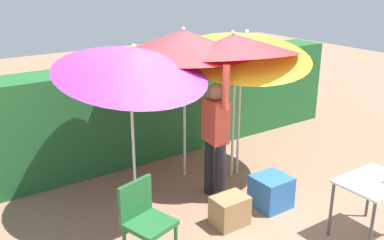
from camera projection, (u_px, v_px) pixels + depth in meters
name	position (u px, v px, depth m)	size (l,w,h in m)	color
ground_plane	(205.00, 205.00, 5.78)	(24.00, 24.00, 0.00)	#937056
hedge_row	(135.00, 112.00, 7.01)	(8.00, 0.70, 1.56)	#23602D
umbrella_rainbow	(184.00, 43.00, 5.96)	(1.94, 1.94, 2.21)	silver
umbrella_orange	(132.00, 62.00, 5.01)	(1.83, 1.84, 2.30)	silver
umbrella_yellow	(234.00, 45.00, 5.95)	(1.82, 1.83, 2.29)	silver
umbrella_navy	(244.00, 45.00, 6.04)	(1.97, 1.95, 2.39)	silver
person_vendor	(215.00, 133.00, 5.67)	(0.26, 0.56, 1.88)	black
chair_plastic	(145.00, 218.00, 4.53)	(0.54, 0.54, 0.89)	#236633
cooler_box	(271.00, 192.00, 5.68)	(0.45, 0.43, 0.42)	#2D6BB7
crate_cardboard	(230.00, 211.00, 5.28)	(0.42, 0.32, 0.37)	#9E7A4C
folding_table	(373.00, 187.00, 4.91)	(0.80, 0.60, 0.71)	#4C4C51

